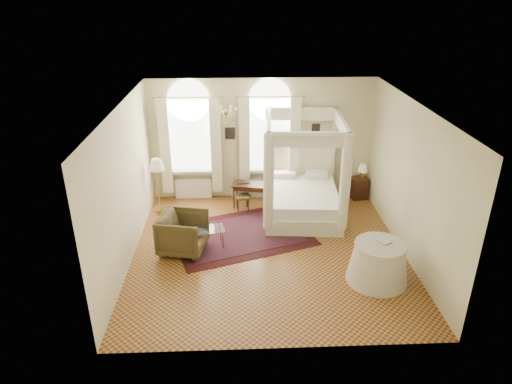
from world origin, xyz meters
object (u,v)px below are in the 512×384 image
stool (242,198)px  writing_desk (250,187)px  canopy_bed (302,195)px  floor_lamp (157,167)px  coffee_table (209,231)px  side_table (378,262)px  armchair (183,233)px  nightstand (359,188)px

stool → writing_desk: bearing=39.9°
canopy_bed → floor_lamp: (-3.67, 0.28, 0.70)m
canopy_bed → floor_lamp: canopy_bed is taller
coffee_table → side_table: (3.44, -1.47, 0.01)m
canopy_bed → stool: bearing=166.1°
stool → canopy_bed: bearing=-13.9°
armchair → writing_desk: bearing=-23.5°
floor_lamp → stool: bearing=2.7°
stool → coffee_table: (-0.78, -1.82, 0.06)m
writing_desk → armchair: armchair is taller
canopy_bed → side_table: (1.14, -2.91, -0.17)m
writing_desk → armchair: 2.66m
canopy_bed → nightstand: size_ratio=4.23×
nightstand → side_table: 3.92m
nightstand → floor_lamp: 5.53m
coffee_table → writing_desk: bearing=63.7°
nightstand → side_table: side_table is taller
canopy_bed → armchair: size_ratio=2.58×
floor_lamp → writing_desk: bearing=6.5°
armchair → canopy_bed: bearing=-48.5°
nightstand → stool: 3.30m
coffee_table → canopy_bed: bearing=32.0°
armchair → coffee_table: size_ratio=1.37×
floor_lamp → side_table: (4.81, -3.18, -0.88)m
coffee_table → stool: bearing=66.7°
stool → floor_lamp: (-2.15, -0.10, 0.94)m
canopy_bed → nightstand: bearing=29.2°
canopy_bed → floor_lamp: size_ratio=1.70×
coffee_table → floor_lamp: floor_lamp is taller
canopy_bed → side_table: canopy_bed is taller
writing_desk → side_table: 4.24m
canopy_bed → writing_desk: 1.43m
armchair → floor_lamp: 2.22m
nightstand → coffee_table: (-4.03, -2.41, 0.10)m
writing_desk → armchair: bearing=-125.5°
armchair → side_table: size_ratio=0.81×
stool → floor_lamp: bearing=-177.3°
side_table → stool: bearing=129.0°
writing_desk → floor_lamp: (-2.35, -0.27, 0.71)m
stool → side_table: side_table is taller
armchair → floor_lamp: floor_lamp is taller
canopy_bed → stool: 1.59m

